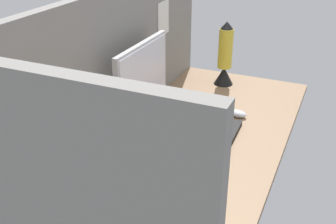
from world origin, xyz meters
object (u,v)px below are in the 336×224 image
(mug_ceramic_white, at_px, (141,167))
(lava_lamp, at_px, (225,59))
(monitor, at_px, (143,82))
(keyboard, at_px, (219,138))
(mouse, at_px, (237,114))

(mug_ceramic_white, bearing_deg, lava_lamp, -0.75)
(monitor, bearing_deg, keyboard, -85.42)
(monitor, height_order, keyboard, monitor)
(mouse, xyz_separation_m, mug_ceramic_white, (-0.65, 0.21, 0.03))
(monitor, xyz_separation_m, mug_ceramic_white, (-0.36, -0.17, -0.19))
(monitor, distance_m, keyboard, 0.43)
(mouse, bearing_deg, mug_ceramic_white, 168.39)
(lava_lamp, bearing_deg, mug_ceramic_white, 179.25)
(monitor, height_order, lava_lamp, monitor)
(mouse, bearing_deg, keyboard, -176.96)
(monitor, relative_size, keyboard, 1.24)
(monitor, height_order, mug_ceramic_white, monitor)
(mug_ceramic_white, relative_size, lava_lamp, 0.32)
(mouse, distance_m, mug_ceramic_white, 0.68)
(keyboard, bearing_deg, lava_lamp, 13.42)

